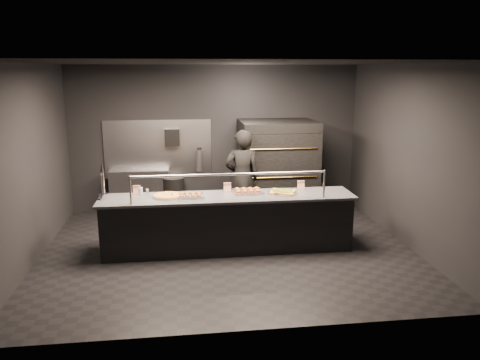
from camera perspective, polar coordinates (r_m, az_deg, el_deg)
The scene contains 15 objects.
room at distance 7.45m, azimuth -1.74°, elevation 2.44°, with size 6.04×6.00×3.00m.
service_counter at distance 7.67m, azimuth -1.47°, elevation -5.22°, with size 4.10×0.78×1.37m.
pizza_oven at distance 9.54m, azimuth 4.53°, elevation 1.55°, with size 1.50×1.23×1.91m.
prep_shelf at distance 9.91m, azimuth -12.11°, elevation -1.34°, with size 1.20×0.35×0.90m, color #99999E.
towel_dispenser at distance 9.72m, azimuth -8.26°, elevation 5.17°, with size 0.30×0.20×0.35m, color black.
fire_extinguisher at distance 9.82m, azimuth -4.96°, elevation 2.43°, with size 0.14×0.14×0.51m.
beer_tap at distance 7.60m, azimuth -16.32°, elevation -1.02°, with size 0.15×0.22×0.59m.
round_pizza at distance 7.58m, azimuth -8.85°, elevation -1.88°, with size 0.52×0.52×0.03m.
slider_tray_a at distance 7.49m, azimuth -6.07°, elevation -1.90°, with size 0.46×0.37×0.07m.
slider_tray_b at distance 7.71m, azimuth 0.93°, elevation -1.35°, with size 0.52×0.41×0.08m.
square_pizza at distance 7.72m, azimuth 5.22°, elevation -1.47°, with size 0.49×0.49×0.05m.
condiment_jar at distance 7.79m, azimuth -11.78°, elevation -1.33°, with size 0.16×0.06×0.11m.
tent_cards at distance 7.78m, azimuth -2.10°, elevation -0.87°, with size 2.86×0.04×0.15m.
trash_bin at distance 9.79m, azimuth -8.05°, elevation -1.81°, with size 0.45×0.45×0.74m, color black.
worker at distance 8.77m, azimuth 0.25°, elevation 0.21°, with size 0.67×0.44×1.83m, color black.
Camera 1 is at (-0.73, -7.24, 2.89)m, focal length 35.00 mm.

